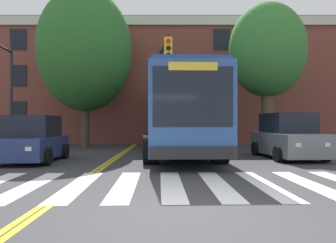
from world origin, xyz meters
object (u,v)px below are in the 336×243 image
at_px(street_tree_curbside_large, 268,51).
at_px(car_navy_near_lane, 33,140).
at_px(car_silver_behind_bus, 179,130).
at_px(street_tree_curbside_small, 86,50).
at_px(traffic_light_overhead, 164,75).
at_px(car_grey_far_lane, 288,138).
at_px(city_bus, 178,113).

bearing_deg(street_tree_curbside_large, car_navy_near_lane, -150.73).
xyz_separation_m(car_navy_near_lane, car_silver_behind_bus, (5.90, 12.94, 0.08)).
distance_m(car_navy_near_lane, car_silver_behind_bus, 14.22).
bearing_deg(street_tree_curbside_small, traffic_light_overhead, -24.64).
bearing_deg(car_silver_behind_bus, car_navy_near_lane, -114.50).
bearing_deg(car_grey_far_lane, street_tree_curbside_large, 82.40).
height_order(traffic_light_overhead, street_tree_curbside_large, street_tree_curbside_large).
distance_m(car_navy_near_lane, traffic_light_overhead, 7.32).
bearing_deg(street_tree_curbside_large, traffic_light_overhead, -166.15).
distance_m(car_navy_near_lane, street_tree_curbside_large, 13.05).
distance_m(city_bus, traffic_light_overhead, 2.58).
bearing_deg(car_navy_near_lane, city_bus, 28.81).
bearing_deg(street_tree_curbside_small, car_silver_behind_bus, 48.41).
height_order(car_grey_far_lane, car_silver_behind_bus, car_silver_behind_bus).
xyz_separation_m(car_grey_far_lane, street_tree_curbside_large, (0.64, 4.82, 4.61)).
distance_m(car_navy_near_lane, car_grey_far_lane, 10.05).
relative_size(car_navy_near_lane, street_tree_curbside_small, 0.41).
xyz_separation_m(city_bus, traffic_light_overhead, (-0.71, 1.48, 1.99)).
bearing_deg(street_tree_curbside_small, car_grey_far_lane, -29.47).
bearing_deg(car_silver_behind_bus, street_tree_curbside_large, -55.92).
xyz_separation_m(traffic_light_overhead, street_tree_curbside_large, (5.78, 1.43, 1.56)).
xyz_separation_m(city_bus, car_navy_near_lane, (-5.56, -3.06, -1.12)).
distance_m(city_bus, car_silver_behind_bus, 9.95).
bearing_deg(street_tree_curbside_small, car_navy_near_lane, -92.50).
distance_m(car_grey_far_lane, traffic_light_overhead, 6.87).
bearing_deg(city_bus, car_navy_near_lane, -151.19).
xyz_separation_m(car_grey_far_lane, street_tree_curbside_small, (-9.70, 5.48, 4.80)).
xyz_separation_m(car_navy_near_lane, street_tree_curbside_small, (0.29, 6.62, 4.85)).
relative_size(car_silver_behind_bus, traffic_light_overhead, 0.70).
bearing_deg(car_grey_far_lane, car_silver_behind_bus, 109.09).
relative_size(car_navy_near_lane, street_tree_curbside_large, 0.46).
xyz_separation_m(car_navy_near_lane, traffic_light_overhead, (4.84, 4.53, 3.11)).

